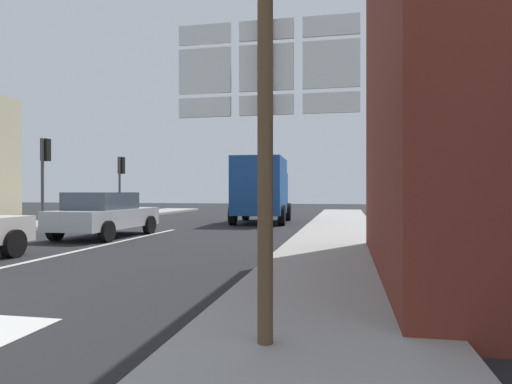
# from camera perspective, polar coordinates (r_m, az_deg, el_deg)

# --- Properties ---
(ground_plane) EXTENTS (80.00, 80.00, 0.00)m
(ground_plane) POSITION_cam_1_polar(r_m,az_deg,el_deg) (16.11, -13.02, -5.27)
(ground_plane) COLOR #232326
(sidewalk_right) EXTENTS (2.67, 44.00, 0.14)m
(sidewalk_right) POSITION_cam_1_polar(r_m,az_deg,el_deg) (12.70, 10.14, -6.39)
(sidewalk_right) COLOR #9E9B96
(sidewalk_right) RESTS_ON ground
(lane_centre_stripe) EXTENTS (0.16, 12.00, 0.01)m
(lane_centre_stripe) POSITION_cam_1_polar(r_m,az_deg,el_deg) (12.59, -20.59, -6.75)
(lane_centre_stripe) COLOR silver
(lane_centre_stripe) RESTS_ON ground
(sedan_far) EXTENTS (2.10, 4.27, 1.47)m
(sedan_far) POSITION_cam_1_polar(r_m,az_deg,el_deg) (15.55, -18.57, -2.66)
(sedan_far) COLOR #B7BABF
(sedan_far) RESTS_ON ground
(delivery_truck) EXTENTS (2.68, 5.10, 3.05)m
(delivery_truck) POSITION_cam_1_polar(r_m,az_deg,el_deg) (21.43, 0.72, 0.47)
(delivery_truck) COLOR #19478C
(delivery_truck) RESTS_ON ground
(route_sign_post) EXTENTS (1.66, 0.14, 3.20)m
(route_sign_post) POSITION_cam_1_polar(r_m,az_deg,el_deg) (4.08, 1.23, 7.17)
(route_sign_post) COLOR brown
(route_sign_post) RESTS_ON ground
(traffic_light_far_left) EXTENTS (0.30, 0.49, 3.36)m
(traffic_light_far_left) POSITION_cam_1_polar(r_m,az_deg,el_deg) (25.42, -16.70, 2.29)
(traffic_light_far_left) COLOR #47474C
(traffic_light_far_left) RESTS_ON ground
(traffic_light_near_left) EXTENTS (0.30, 0.49, 3.63)m
(traffic_light_near_left) POSITION_cam_1_polar(r_m,az_deg,el_deg) (20.11, -25.14, 3.45)
(traffic_light_near_left) COLOR #47474C
(traffic_light_near_left) RESTS_ON ground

